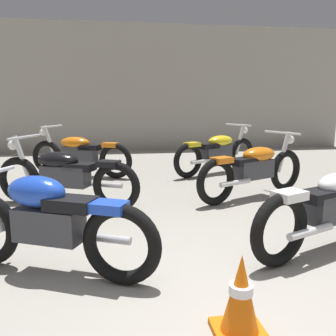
% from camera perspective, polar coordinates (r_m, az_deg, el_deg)
% --- Properties ---
extents(ground_plane, '(60.00, 60.00, 0.00)m').
position_cam_1_polar(ground_plane, '(2.67, 9.44, -22.45)').
color(ground_plane, gray).
extents(back_wall, '(12.68, 0.24, 3.60)m').
position_cam_1_polar(back_wall, '(10.74, -5.00, 12.44)').
color(back_wall, '#9E998E').
rests_on(back_wall, ground).
extents(motorcycle_left_row_0, '(1.83, 0.93, 0.88)m').
position_cam_1_polar(motorcycle_left_row_0, '(3.19, -18.47, -8.07)').
color(motorcycle_left_row_0, black).
rests_on(motorcycle_left_row_0, ground).
extents(motorcycle_left_row_1, '(2.02, 1.07, 0.97)m').
position_cam_1_polar(motorcycle_left_row_1, '(5.14, -16.05, -1.03)').
color(motorcycle_left_row_1, black).
rests_on(motorcycle_left_row_1, ground).
extents(motorcycle_left_row_2, '(2.00, 1.11, 0.97)m').
position_cam_1_polar(motorcycle_left_row_2, '(7.19, -13.82, 2.32)').
color(motorcycle_left_row_2, black).
rests_on(motorcycle_left_row_2, ground).
extents(motorcycle_right_row_0, '(2.05, 1.02, 0.97)m').
position_cam_1_polar(motorcycle_right_row_0, '(3.90, 24.86, -5.25)').
color(motorcycle_right_row_0, black).
rests_on(motorcycle_right_row_0, ground).
extents(motorcycle_right_row_1, '(2.01, 1.08, 0.97)m').
position_cam_1_polar(motorcycle_right_row_1, '(5.58, 13.51, -0.00)').
color(motorcycle_right_row_1, black).
rests_on(motorcycle_right_row_1, ground).
extents(motorcycle_right_row_2, '(1.97, 1.15, 0.97)m').
position_cam_1_polar(motorcycle_right_row_2, '(7.31, 7.79, 2.66)').
color(motorcycle_right_row_2, black).
rests_on(motorcycle_right_row_2, ground).
extents(traffic_cone, '(0.32, 0.32, 0.54)m').
position_cam_1_polar(traffic_cone, '(2.40, 11.42, -19.45)').
color(traffic_cone, orange).
rests_on(traffic_cone, ground).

